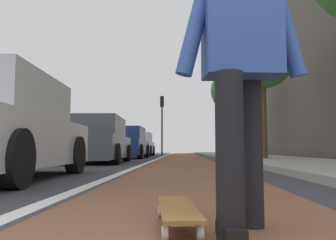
{
  "coord_description": "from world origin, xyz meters",
  "views": [
    {
      "loc": [
        -0.7,
        0.06,
        0.43
      ],
      "look_at": [
        8.38,
        0.43,
        1.19
      ],
      "focal_mm": 37.46,
      "sensor_mm": 36.0,
      "label": 1
    }
  ],
  "objects": [
    {
      "name": "ground_plane",
      "position": [
        10.0,
        0.0,
        0.0
      ],
      "size": [
        80.0,
        80.0,
        0.0
      ],
      "primitive_type": "plane",
      "color": "#38383D"
    },
    {
      "name": "skateboard",
      "position": [
        1.32,
        0.09,
        0.09
      ],
      "size": [
        0.86,
        0.28,
        0.11
      ],
      "color": "white",
      "rests_on": "ground"
    },
    {
      "name": "bike_lane_paint",
      "position": [
        24.0,
        0.0,
        0.0
      ],
      "size": [
        56.0,
        2.04,
        0.0
      ],
      "primitive_type": "cube",
      "color": "brown",
      "rests_on": "ground"
    },
    {
      "name": "parked_car_mid",
      "position": [
        10.4,
        2.79,
        0.69
      ],
      "size": [
        4.3,
        1.95,
        1.46
      ],
      "color": "#4C5156",
      "rests_on": "ground"
    },
    {
      "name": "street_tree_mid",
      "position": [
        11.89,
        -2.85,
        3.77
      ],
      "size": [
        2.36,
        2.36,
        4.98
      ],
      "color": "brown",
      "rests_on": "ground"
    },
    {
      "name": "traffic_light",
      "position": [
        25.5,
        1.57,
        3.06
      ],
      "size": [
        0.33,
        0.28,
        4.44
      ],
      "color": "#2D2D2D",
      "rests_on": "ground"
    },
    {
      "name": "parked_car_far",
      "position": [
        16.1,
        2.8,
        0.72
      ],
      "size": [
        4.11,
        2.05,
        1.49
      ],
      "color": "navy",
      "rests_on": "ground"
    },
    {
      "name": "skater_person",
      "position": [
        1.17,
        -0.26,
        0.94
      ],
      "size": [
        0.48,
        0.72,
        1.64
      ],
      "color": "black",
      "rests_on": "ground"
    },
    {
      "name": "street_tree_far",
      "position": [
        19.21,
        -2.85,
        3.73
      ],
      "size": [
        2.53,
        2.53,
        5.03
      ],
      "color": "brown",
      "rests_on": "ground"
    },
    {
      "name": "sidewalk_curb",
      "position": [
        18.0,
        -3.25,
        0.06
      ],
      "size": [
        52.0,
        3.2,
        0.12
      ],
      "primitive_type": "cube",
      "color": "#9E9B93",
      "rests_on": "ground"
    },
    {
      "name": "building_facade",
      "position": [
        22.0,
        -6.08,
        6.99
      ],
      "size": [
        40.0,
        1.2,
        13.99
      ],
      "primitive_type": "cube",
      "color": "#595249",
      "rests_on": "ground"
    },
    {
      "name": "parked_car_end",
      "position": [
        22.17,
        2.92,
        0.72
      ],
      "size": [
        4.26,
        1.96,
        1.49
      ],
      "color": "silver",
      "rests_on": "ground"
    },
    {
      "name": "pedestrian_distant",
      "position": [
        12.2,
        -2.66,
        0.94
      ],
      "size": [
        0.46,
        0.71,
        1.64
      ],
      "color": "#384260",
      "rests_on": "ground"
    },
    {
      "name": "lane_stripe_white",
      "position": [
        20.0,
        1.17,
        0.0
      ],
      "size": [
        52.0,
        0.16,
        0.01
      ],
      "primitive_type": "cube",
      "color": "silver",
      "rests_on": "ground"
    }
  ]
}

